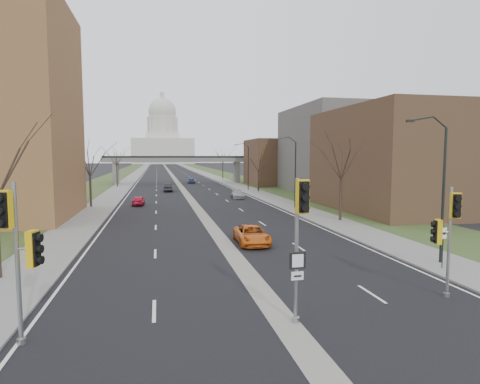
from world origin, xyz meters
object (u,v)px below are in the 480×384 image
object	(u,v)px
car_right_near	(252,235)
car_right_mid	(238,194)
speed_limit_sign	(443,240)
car_left_near	(138,200)
signal_pole_median	(300,224)
signal_pole_right	(447,226)
car_right_far	(191,181)
signal_pole_left	(19,240)
car_left_far	(169,188)

from	to	relation	value
car_right_near	car_right_mid	bearing A→B (deg)	82.49
speed_limit_sign	car_left_near	distance (m)	38.93
signal_pole_median	speed_limit_sign	distance (m)	12.20
signal_pole_right	car_right_mid	xyz separation A→B (m)	(-0.80, 44.13, -2.72)
signal_pole_right	signal_pole_median	bearing A→B (deg)	-151.08
signal_pole_median	car_right_near	bearing A→B (deg)	82.21
car_left_near	car_right_far	world-z (taller)	car_left_near
signal_pole_median	car_right_far	world-z (taller)	signal_pole_median
signal_pole_right	speed_limit_sign	bearing A→B (deg)	70.55
car_right_near	signal_pole_left	bearing A→B (deg)	-126.85
signal_pole_median	car_left_near	xyz separation A→B (m)	(-7.71, 39.86, -3.31)
signal_pole_median	car_right_far	xyz separation A→B (m)	(2.60, 80.34, -3.32)
speed_limit_sign	car_right_far	world-z (taller)	speed_limit_sign
speed_limit_sign	car_left_near	bearing A→B (deg)	101.65
car_left_near	speed_limit_sign	bearing A→B (deg)	120.19
car_left_near	car_right_mid	xyz separation A→B (m)	(14.45, 5.74, -0.01)
signal_pole_median	car_left_far	xyz separation A→B (m)	(-3.26, 59.60, -3.22)
signal_pole_left	signal_pole_median	world-z (taller)	signal_pole_median
car_left_far	car_right_near	bearing A→B (deg)	99.88
car_left_near	car_left_far	distance (m)	20.24
car_left_near	car_right_far	size ratio (longest dim) A/B	1.03
car_right_near	car_right_far	bearing A→B (deg)	91.00
car_left_near	car_right_far	bearing A→B (deg)	-102.23
signal_pole_median	signal_pole_right	bearing A→B (deg)	9.42
car_right_near	car_right_mid	distance (m)	31.68
speed_limit_sign	car_right_near	distance (m)	12.70
signal_pole_left	car_left_near	world-z (taller)	signal_pole_left
car_right_mid	car_right_far	xyz separation A→B (m)	(-4.14, 34.74, -0.01)
signal_pole_right	car_left_far	xyz separation A→B (m)	(-10.80, 58.13, -2.62)
car_left_far	car_left_near	bearing A→B (deg)	81.10
car_right_near	car_right_far	world-z (taller)	car_right_near
car_right_near	signal_pole_median	bearing A→B (deg)	-94.31
signal_pole_median	speed_limit_sign	xyz separation A→B (m)	(10.64, 5.53, -2.23)
signal_pole_left	car_right_near	xyz separation A→B (m)	(11.32, 14.10, -3.02)
signal_pole_left	signal_pole_right	size ratio (longest dim) A/B	1.11
speed_limit_sign	car_left_far	xyz separation A→B (m)	(-13.90, 54.06, -0.99)
car_left_far	speed_limit_sign	bearing A→B (deg)	108.22
car_left_near	car_right_mid	distance (m)	15.55
signal_pole_left	signal_pole_right	world-z (taller)	signal_pole_left
signal_pole_right	car_left_near	distance (m)	41.39
signal_pole_left	speed_limit_sign	size ratio (longest dim) A/B	2.44
car_right_far	car_left_near	bearing A→B (deg)	-105.57
signal_pole_left	car_right_far	bearing A→B (deg)	95.48
signal_pole_left	car_left_far	size ratio (longest dim) A/B	1.29
signal_pole_median	car_right_far	size ratio (longest dim) A/B	1.56
speed_limit_sign	car_right_mid	bearing A→B (deg)	79.08
car_right_mid	car_left_near	bearing A→B (deg)	-153.91
signal_pole_median	car_left_far	distance (m)	59.77
signal_pole_left	car_right_far	size ratio (longest dim) A/B	1.55
speed_limit_sign	car_right_near	world-z (taller)	speed_limit_sign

